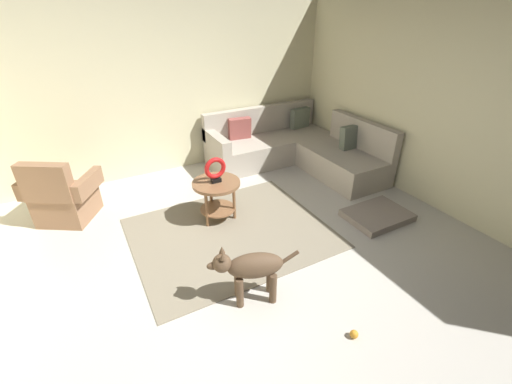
# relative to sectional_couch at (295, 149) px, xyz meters

# --- Properties ---
(ground_plane) EXTENTS (6.00, 6.00, 0.10)m
(ground_plane) POSITION_rel_sectional_couch_xyz_m (-1.99, -2.01, -0.34)
(ground_plane) COLOR beige
(wall_back) EXTENTS (6.00, 0.12, 2.70)m
(wall_back) POSITION_rel_sectional_couch_xyz_m (-1.99, 0.93, 1.06)
(wall_back) COLOR beige
(wall_back) RESTS_ON ground_plane
(wall_right) EXTENTS (0.12, 6.00, 2.70)m
(wall_right) POSITION_rel_sectional_couch_xyz_m (0.95, -2.01, 1.06)
(wall_right) COLOR beige
(wall_right) RESTS_ON ground_plane
(area_rug) EXTENTS (2.30, 1.90, 0.01)m
(area_rug) POSITION_rel_sectional_couch_xyz_m (-1.84, -1.31, -0.29)
(area_rug) COLOR gray
(area_rug) RESTS_ON ground_plane
(sectional_couch) EXTENTS (2.20, 2.25, 0.88)m
(sectional_couch) POSITION_rel_sectional_couch_xyz_m (0.00, 0.00, 0.00)
(sectional_couch) COLOR #B2A899
(sectional_couch) RESTS_ON ground_plane
(armchair) EXTENTS (1.00, 0.93, 0.88)m
(armchair) POSITION_rel_sectional_couch_xyz_m (-3.57, -0.01, 0.03)
(armchair) COLOR #936B4C
(armchair) RESTS_ON ground_plane
(side_table) EXTENTS (0.60, 0.60, 0.54)m
(side_table) POSITION_rel_sectional_couch_xyz_m (-1.85, -0.93, 0.12)
(side_table) COLOR brown
(side_table) RESTS_ON ground_plane
(torus_sculpture) EXTENTS (0.28, 0.08, 0.33)m
(torus_sculpture) POSITION_rel_sectional_couch_xyz_m (-1.85, -0.93, 0.42)
(torus_sculpture) COLOR black
(torus_sculpture) RESTS_ON side_table
(dog_bed_mat) EXTENTS (0.80, 0.60, 0.09)m
(dog_bed_mat) POSITION_rel_sectional_couch_xyz_m (-0.01, -1.93, -0.25)
(dog_bed_mat) COLOR gray
(dog_bed_mat) RESTS_ON ground_plane
(dog) EXTENTS (0.82, 0.37, 0.63)m
(dog) POSITION_rel_sectional_couch_xyz_m (-2.12, -2.37, 0.09)
(dog) COLOR brown
(dog) RESTS_ON ground_plane
(dog_toy_ball) EXTENTS (0.07, 0.07, 0.07)m
(dog_toy_ball) POSITION_rel_sectional_couch_xyz_m (-1.56, -3.17, -0.26)
(dog_toy_ball) COLOR orange
(dog_toy_ball) RESTS_ON ground_plane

